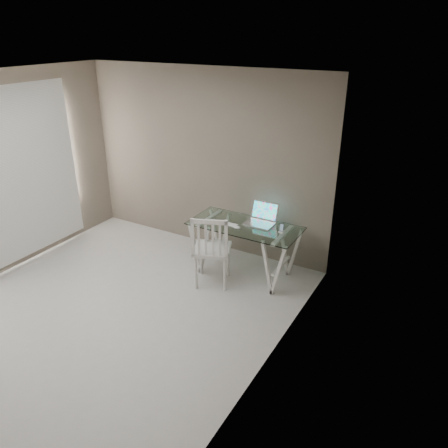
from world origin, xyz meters
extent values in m
plane|color=#AEACA7|center=(0.00, 0.00, 0.00)|extent=(4.50, 4.50, 0.00)
cube|color=white|center=(0.00, 0.00, 2.70)|extent=(4.00, 4.50, 0.02)
cube|color=#685E52|center=(0.00, 2.25, 1.35)|extent=(4.00, 0.02, 2.70)
cube|color=#685E52|center=(2.00, 0.00, 1.35)|extent=(0.02, 4.50, 2.70)
cube|color=white|center=(-1.94, 0.60, 1.30)|extent=(0.01, 1.80, 2.40)
cube|color=silver|center=(0.99, 1.67, 0.74)|extent=(1.50, 0.70, 0.01)
cube|color=silver|center=(0.44, 1.67, 0.36)|extent=(0.24, 0.62, 0.72)
cube|color=silver|center=(1.54, 1.67, 0.36)|extent=(0.24, 0.62, 0.72)
cube|color=silver|center=(0.72, 1.26, 0.50)|extent=(0.61, 0.61, 0.04)
cylinder|color=silver|center=(0.62, 1.02, 0.24)|extent=(0.04, 0.04, 0.48)
cylinder|color=silver|center=(0.97, 1.16, 0.24)|extent=(0.04, 0.04, 0.48)
cylinder|color=silver|center=(0.47, 1.37, 0.24)|extent=(0.04, 0.04, 0.48)
cylinder|color=silver|center=(0.82, 1.51, 0.24)|extent=(0.04, 0.04, 0.48)
cube|color=silver|center=(0.80, 1.06, 0.76)|extent=(0.45, 0.21, 0.52)
cube|color=silver|center=(1.14, 1.80, 0.75)|extent=(0.38, 0.27, 0.02)
cube|color=#19D899|center=(1.14, 1.97, 0.89)|extent=(0.38, 0.09, 0.25)
cube|color=silver|center=(0.79, 1.59, 0.75)|extent=(0.26, 0.11, 0.01)
ellipsoid|color=silver|center=(0.94, 1.53, 0.76)|extent=(0.10, 0.06, 0.03)
cube|color=white|center=(1.50, 1.71, 0.75)|extent=(0.06, 0.06, 0.01)
cube|color=black|center=(1.50, 1.72, 0.81)|extent=(0.05, 0.03, 0.11)
camera|label=1|loc=(3.38, -3.08, 3.18)|focal=35.00mm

